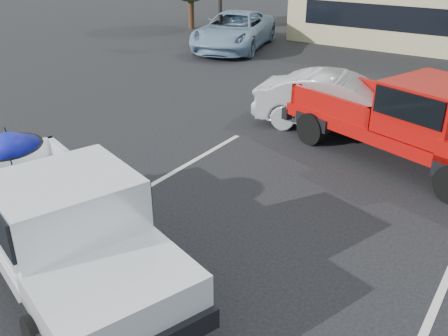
{
  "coord_description": "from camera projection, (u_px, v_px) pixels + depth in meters",
  "views": [
    {
      "loc": [
        3.61,
        -6.03,
        4.91
      ],
      "look_at": [
        -0.65,
        0.34,
        1.3
      ],
      "focal_mm": 40.0,
      "sensor_mm": 36.0,
      "label": 1
    }
  ],
  "objects": [
    {
      "name": "ground",
      "position": [
        245.0,
        253.0,
        8.44
      ],
      "size": [
        90.0,
        90.0,
        0.0
      ],
      "primitive_type": "plane",
      "color": "black",
      "rests_on": "ground"
    },
    {
      "name": "stripe_left",
      "position": [
        179.0,
        169.0,
        11.45
      ],
      "size": [
        0.12,
        5.0,
        0.01
      ],
      "primitive_type": "cube",
      "color": "silver",
      "rests_on": "ground"
    },
    {
      "name": "silver_pickup",
      "position": [
        63.0,
        222.0,
        7.35
      ],
      "size": [
        6.02,
        3.69,
        2.06
      ],
      "rotation": [
        0.0,
        0.0,
        -0.33
      ],
      "color": "black",
      "rests_on": "ground"
    },
    {
      "name": "red_pickup",
      "position": [
        424.0,
        120.0,
        11.19
      ],
      "size": [
        6.5,
        4.02,
        2.02
      ],
      "rotation": [
        0.0,
        0.0,
        -0.33
      ],
      "color": "black",
      "rests_on": "ground"
    },
    {
      "name": "silver_sedan",
      "position": [
        340.0,
        103.0,
        13.5
      ],
      "size": [
        4.77,
        2.36,
        1.5
      ],
      "primitive_type": "imported",
      "rotation": [
        0.0,
        0.0,
        1.75
      ],
      "color": "#A4A5AB",
      "rests_on": "ground"
    },
    {
      "name": "blue_suv",
      "position": [
        234.0,
        31.0,
        23.02
      ],
      "size": [
        4.26,
        6.49,
        1.66
      ],
      "primitive_type": "imported",
      "rotation": [
        0.0,
        0.0,
        0.27
      ],
      "color": "#7B9AB8",
      "rests_on": "ground"
    }
  ]
}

